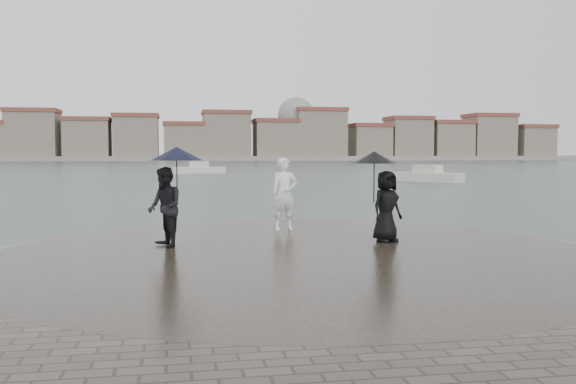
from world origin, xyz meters
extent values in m
plane|color=#2B3835|center=(0.00, 0.00, 0.00)|extent=(400.00, 400.00, 0.00)
cylinder|color=gray|center=(0.00, 3.50, 0.16)|extent=(12.50, 12.50, 0.32)
cylinder|color=#2D261E|center=(0.00, 3.50, 0.18)|extent=(11.90, 11.90, 0.36)
imported|color=white|center=(0.31, 7.06, 1.26)|extent=(0.68, 0.47, 1.79)
imported|color=black|center=(-2.56, 4.72, 1.18)|extent=(0.86, 0.96, 1.64)
cylinder|color=black|center=(-2.31, 4.82, 1.71)|extent=(0.02, 0.02, 0.90)
cone|color=black|center=(-2.31, 4.82, 2.26)|extent=(1.11, 1.11, 0.28)
imported|color=black|center=(2.12, 4.65, 1.13)|extent=(0.89, 0.77, 1.53)
cylinder|color=black|center=(1.87, 4.75, 1.66)|extent=(0.02, 0.02, 0.90)
cone|color=black|center=(1.87, 4.75, 2.18)|extent=(0.93, 0.93, 0.26)
cube|color=gray|center=(0.00, 163.00, 0.60)|extent=(260.00, 20.00, 1.20)
cube|color=gray|center=(-37.00, 160.00, 6.00)|extent=(12.00, 10.00, 12.00)
cube|color=brown|center=(-37.00, 160.00, 12.50)|extent=(12.60, 10.60, 1.00)
cube|color=gray|center=(-24.00, 160.00, 5.00)|extent=(11.00, 10.00, 10.00)
cube|color=brown|center=(-24.00, 160.00, 10.50)|extent=(11.60, 10.60, 1.00)
cube|color=gray|center=(-12.00, 160.00, 5.50)|extent=(11.00, 10.00, 11.00)
cube|color=brown|center=(-12.00, 160.00, 11.50)|extent=(11.60, 10.60, 1.00)
cube|color=gray|center=(0.00, 160.00, 4.50)|extent=(10.00, 10.00, 9.00)
cube|color=brown|center=(0.00, 160.00, 9.50)|extent=(10.60, 10.60, 1.00)
cube|color=gray|center=(11.00, 160.00, 6.00)|extent=(12.00, 10.00, 12.00)
cube|color=brown|center=(11.00, 160.00, 12.50)|extent=(12.60, 10.60, 1.00)
cube|color=gray|center=(24.00, 160.00, 5.00)|extent=(11.00, 10.00, 10.00)
cube|color=brown|center=(24.00, 160.00, 10.50)|extent=(11.60, 10.60, 1.00)
cube|color=gray|center=(36.00, 160.00, 6.50)|extent=(13.00, 10.00, 13.00)
cube|color=brown|center=(36.00, 160.00, 13.50)|extent=(13.60, 10.60, 1.00)
cube|color=gray|center=(50.00, 160.00, 4.50)|extent=(10.00, 10.00, 9.00)
cube|color=brown|center=(50.00, 160.00, 9.50)|extent=(10.60, 10.60, 1.00)
cube|color=gray|center=(61.00, 160.00, 5.50)|extent=(11.00, 10.00, 11.00)
cube|color=brown|center=(61.00, 160.00, 11.50)|extent=(11.60, 10.60, 1.00)
cube|color=gray|center=(73.00, 160.00, 5.00)|extent=(11.00, 10.00, 10.00)
cube|color=brown|center=(73.00, 160.00, 10.50)|extent=(11.60, 10.60, 1.00)
cube|color=gray|center=(85.00, 160.00, 6.00)|extent=(12.00, 10.00, 12.00)
cube|color=brown|center=(85.00, 160.00, 12.50)|extent=(12.60, 10.60, 1.00)
cube|color=gray|center=(98.00, 160.00, 4.50)|extent=(10.00, 10.00, 9.00)
cube|color=brown|center=(98.00, 160.00, 9.50)|extent=(10.60, 10.60, 1.00)
sphere|color=gray|center=(30.00, 162.00, 12.00)|extent=(10.00, 10.00, 10.00)
cube|color=beige|center=(0.19, 60.45, 0.25)|extent=(5.62, 2.08, 0.90)
cube|color=beige|center=(0.19, 60.45, 0.85)|extent=(2.10, 1.37, 0.90)
cube|color=beige|center=(16.79, 38.11, 0.25)|extent=(4.48, 5.41, 0.90)
cube|color=beige|center=(16.79, 38.11, 0.85)|extent=(2.14, 2.33, 0.90)
camera|label=1|loc=(-2.35, -8.48, 2.29)|focal=40.00mm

